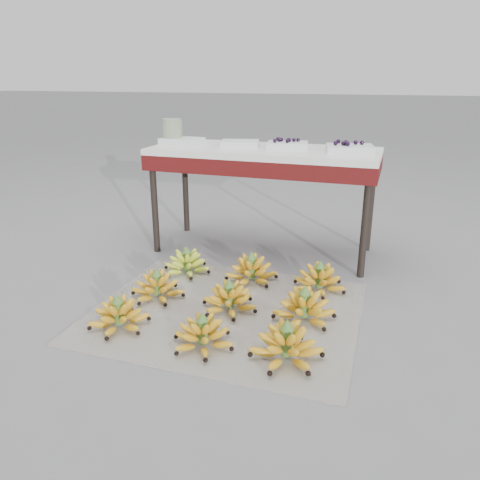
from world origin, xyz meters
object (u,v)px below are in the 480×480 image
(bunch_front_left, at_px, (119,316))
(bunch_front_center, at_px, (203,335))
(newspaper_mat, at_px, (226,311))
(vendor_table, at_px, (264,161))
(bunch_mid_left, at_px, (158,288))
(bunch_front_right, at_px, (286,346))
(glass_jar, at_px, (172,131))
(bunch_mid_right, at_px, (304,308))
(bunch_mid_center, at_px, (229,300))
(tray_far_right, at_px, (349,148))
(tray_right, at_px, (287,145))
(tray_left, at_px, (240,144))
(tray_far_left, at_px, (182,141))
(bunch_back_right, at_px, (319,280))
(bunch_back_left, at_px, (187,264))
(bunch_back_center, at_px, (251,271))

(bunch_front_left, xyz_separation_m, bunch_front_center, (0.42, -0.03, -0.00))
(newspaper_mat, height_order, vendor_table, vendor_table)
(bunch_mid_left, bearing_deg, bunch_front_right, -36.25)
(vendor_table, relative_size, glass_jar, 8.78)
(bunch_front_left, distance_m, bunch_mid_right, 0.84)
(bunch_front_right, height_order, bunch_mid_center, bunch_front_right)
(tray_far_right, bearing_deg, newspaper_mat, -117.09)
(newspaper_mat, xyz_separation_m, tray_right, (0.07, 0.90, 0.68))
(newspaper_mat, distance_m, tray_left, 1.15)
(tray_far_right, bearing_deg, tray_far_left, 179.21)
(bunch_back_right, relative_size, tray_far_right, 1.20)
(bunch_front_right, bearing_deg, tray_far_right, 92.83)
(newspaper_mat, xyz_separation_m, bunch_mid_right, (0.37, 0.03, 0.06))
(bunch_back_left, distance_m, bunch_back_right, 0.76)
(bunch_back_center, height_order, vendor_table, vendor_table)
(tray_right, bearing_deg, newspaper_mat, -94.33)
(bunch_mid_right, xyz_separation_m, vendor_table, (-0.44, 0.84, 0.52))
(newspaper_mat, bearing_deg, bunch_mid_right, 4.87)
(bunch_mid_left, xyz_separation_m, bunch_mid_right, (0.75, 0.01, 0.00))
(tray_left, xyz_separation_m, glass_jar, (-0.45, -0.02, 0.06))
(newspaper_mat, distance_m, glass_jar, 1.33)
(bunch_mid_left, height_order, bunch_mid_right, bunch_mid_right)
(vendor_table, height_order, tray_far_right, tray_far_right)
(bunch_front_left, height_order, bunch_front_right, bunch_front_right)
(tray_far_left, bearing_deg, bunch_back_center, -38.49)
(tray_far_right, bearing_deg, bunch_back_center, -131.61)
(tray_far_left, bearing_deg, bunch_front_left, -79.55)
(bunch_front_right, bearing_deg, bunch_mid_left, 162.49)
(newspaper_mat, xyz_separation_m, glass_jar, (-0.68, 0.87, 0.74))
(bunch_front_left, relative_size, tray_far_left, 1.27)
(tray_right, bearing_deg, bunch_back_left, -129.75)
(bunch_front_right, distance_m, tray_right, 1.39)
(newspaper_mat, distance_m, bunch_back_left, 0.53)
(tray_far_left, distance_m, tray_far_right, 1.06)
(bunch_front_left, relative_size, bunch_back_left, 1.05)
(bunch_front_center, bearing_deg, bunch_mid_right, 52.31)
(tray_left, distance_m, tray_right, 0.30)
(tray_right, bearing_deg, bunch_mid_right, -70.80)
(bunch_mid_left, relative_size, tray_far_right, 1.08)
(tray_left, bearing_deg, newspaper_mat, -75.48)
(bunch_mid_right, distance_m, tray_far_right, 1.04)
(bunch_mid_right, bearing_deg, bunch_front_left, -166.25)
(bunch_back_center, xyz_separation_m, tray_left, (-0.24, 0.52, 0.62))
(tray_far_left, height_order, glass_jar, glass_jar)
(bunch_front_center, xyz_separation_m, bunch_back_center, (-0.01, 0.70, 0.00))
(bunch_front_right, bearing_deg, bunch_front_center, -170.29)
(bunch_mid_right, height_order, bunch_back_center, bunch_mid_right)
(bunch_mid_left, relative_size, bunch_mid_right, 0.96)
(tray_right, bearing_deg, tray_far_right, -6.09)
(bunch_mid_right, height_order, vendor_table, vendor_table)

